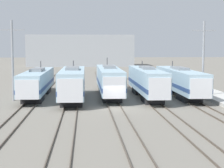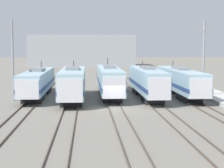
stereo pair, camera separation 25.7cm
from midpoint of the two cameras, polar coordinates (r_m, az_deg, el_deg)
ground_plane at (r=41.66m, az=0.66°, el=-3.82°), size 400.00×400.00×0.00m
rail_pair_far_left at (r=42.07m, az=-12.92°, el=-3.77°), size 1.50×120.00×0.15m
rail_pair_center_left at (r=41.57m, az=-6.16°, el=-3.77°), size 1.51×120.00×0.15m
rail_pair_center at (r=41.65m, az=0.66°, el=-3.72°), size 1.51×120.00×0.15m
rail_pair_center_right at (r=42.32m, az=7.36°, el=-3.61°), size 1.51×120.00×0.15m
rail_pair_far_right at (r=43.54m, az=13.77°, el=-3.47°), size 1.50×120.00×0.15m
locomotive_far_left at (r=51.90m, az=-11.18°, el=0.23°), size 2.94×18.93×4.80m
locomotive_center_left at (r=47.78m, az=-5.87°, el=0.07°), size 3.04×16.78×4.98m
locomotive_center at (r=51.91m, az=-0.24°, el=0.53°), size 2.89×19.78×5.25m
locomotive_center_right at (r=50.25m, az=5.55°, el=0.32°), size 2.78×18.32×4.84m
locomotive_far_right at (r=52.84m, az=10.56°, el=0.41°), size 2.87×19.96×4.74m
catenary_tower_left at (r=49.04m, az=-14.74°, el=3.84°), size 3.13×0.28×10.22m
catenary_tower_right at (r=50.52m, az=13.92°, el=3.91°), size 3.13×0.28×10.22m
depot_building at (r=135.00m, az=-4.52°, el=5.10°), size 36.90×14.72×10.96m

